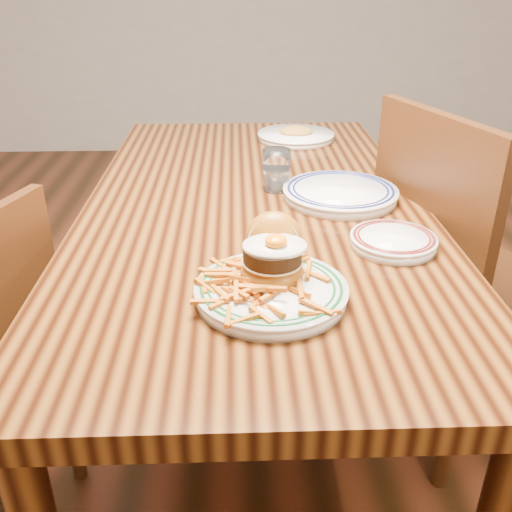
{
  "coord_description": "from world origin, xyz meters",
  "views": [
    {
      "loc": [
        -0.05,
        -1.34,
        1.28
      ],
      "look_at": [
        -0.01,
        -0.44,
        0.82
      ],
      "focal_mm": 40.0,
      "sensor_mm": 36.0,
      "label": 1
    }
  ],
  "objects_px": {
    "main_plate": "(272,277)",
    "side_plate": "(393,240)",
    "table": "(255,233)",
    "chair_right": "(458,278)"
  },
  "relations": [
    {
      "from": "side_plate",
      "to": "main_plate",
      "type": "bearing_deg",
      "value": -135.05
    },
    {
      "from": "chair_right",
      "to": "side_plate",
      "type": "height_order",
      "value": "chair_right"
    },
    {
      "from": "main_plate",
      "to": "side_plate",
      "type": "xyz_separation_m",
      "value": [
        0.27,
        0.18,
        -0.02
      ]
    },
    {
      "from": "chair_right",
      "to": "side_plate",
      "type": "relative_size",
      "value": 5.26
    },
    {
      "from": "main_plate",
      "to": "table",
      "type": "bearing_deg",
      "value": 97.7
    },
    {
      "from": "main_plate",
      "to": "side_plate",
      "type": "height_order",
      "value": "main_plate"
    },
    {
      "from": "table",
      "to": "chair_right",
      "type": "relative_size",
      "value": 1.63
    },
    {
      "from": "table",
      "to": "side_plate",
      "type": "bearing_deg",
      "value": -44.1
    },
    {
      "from": "chair_right",
      "to": "main_plate",
      "type": "height_order",
      "value": "chair_right"
    },
    {
      "from": "table",
      "to": "main_plate",
      "type": "relative_size",
      "value": 5.6
    }
  ]
}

